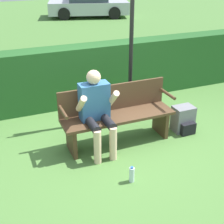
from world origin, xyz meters
TOP-DOWN VIEW (x-y plane):
  - ground_plane at (0.00, 0.00)m, footprint 40.00×40.00m
  - hedge_back at (0.00, 1.75)m, footprint 12.00×0.48m
  - park_bench at (0.00, 0.07)m, footprint 1.79×0.48m
  - person_seated at (-0.38, -0.05)m, footprint 0.57×0.61m
  - backpack at (1.19, -0.07)m, footprint 0.35×0.35m
  - water_bottle at (-0.23, -0.98)m, footprint 0.07×0.07m
  - signpost at (0.54, 0.71)m, footprint 0.38×0.09m
  - parked_car at (3.46, 11.73)m, footprint 4.28×2.78m

SIDE VIEW (x-z plane):
  - ground_plane at x=0.00m, z-range 0.00..0.00m
  - water_bottle at x=-0.23m, z-range -0.01..0.23m
  - backpack at x=1.19m, z-range -0.01..0.43m
  - park_bench at x=0.00m, z-range 0.02..0.94m
  - hedge_back at x=0.00m, z-range 0.00..1.17m
  - parked_car at x=3.46m, z-range -0.03..1.22m
  - person_seated at x=-0.38m, z-range 0.08..1.34m
  - signpost at x=0.54m, z-range 0.20..3.14m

